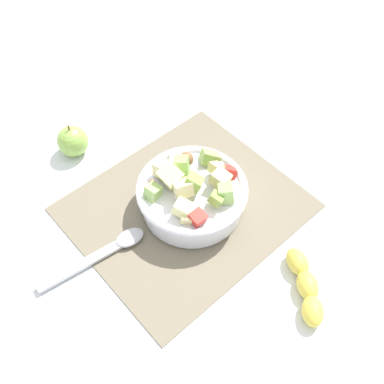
{
  "coord_description": "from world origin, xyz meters",
  "views": [
    {
      "loc": [
        -0.33,
        -0.39,
        0.73
      ],
      "look_at": [
        0.01,
        -0.01,
        0.05
      ],
      "focal_mm": 41.64,
      "sensor_mm": 36.0,
      "label": 1
    }
  ],
  "objects_px": {
    "salad_bowl": "(192,193)",
    "serving_spoon": "(109,249)",
    "whole_apple": "(73,141)",
    "banana_whole": "(306,285)"
  },
  "relations": [
    {
      "from": "whole_apple",
      "to": "banana_whole",
      "type": "bearing_deg",
      "value": -77.64
    },
    {
      "from": "serving_spoon",
      "to": "banana_whole",
      "type": "height_order",
      "value": "banana_whole"
    },
    {
      "from": "salad_bowl",
      "to": "serving_spoon",
      "type": "distance_m",
      "value": 0.19
    },
    {
      "from": "serving_spoon",
      "to": "whole_apple",
      "type": "distance_m",
      "value": 0.27
    },
    {
      "from": "serving_spoon",
      "to": "banana_whole",
      "type": "xyz_separation_m",
      "value": [
        0.21,
        -0.29,
        0.01
      ]
    },
    {
      "from": "salad_bowl",
      "to": "whole_apple",
      "type": "relative_size",
      "value": 2.69
    },
    {
      "from": "salad_bowl",
      "to": "banana_whole",
      "type": "xyz_separation_m",
      "value": [
        0.03,
        -0.26,
        -0.03
      ]
    },
    {
      "from": "salad_bowl",
      "to": "serving_spoon",
      "type": "xyz_separation_m",
      "value": [
        -0.18,
        0.02,
        -0.03
      ]
    },
    {
      "from": "whole_apple",
      "to": "banana_whole",
      "type": "relative_size",
      "value": 0.56
    },
    {
      "from": "serving_spoon",
      "to": "whole_apple",
      "type": "height_order",
      "value": "whole_apple"
    }
  ]
}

